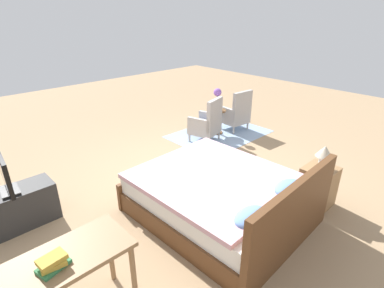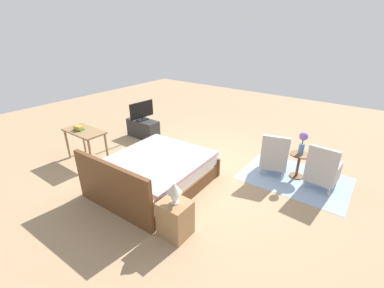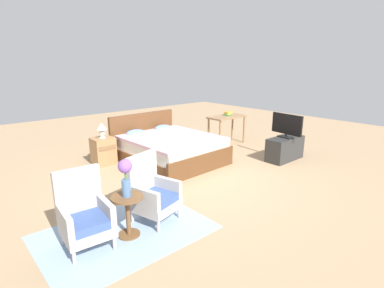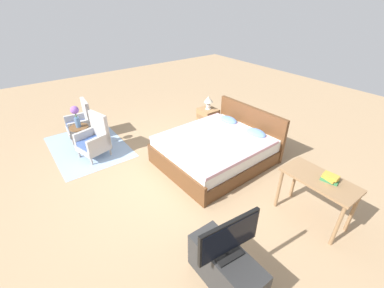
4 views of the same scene
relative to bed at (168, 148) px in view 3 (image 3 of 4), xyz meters
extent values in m
plane|color=#A38460|center=(-0.18, -0.91, -0.30)|extent=(16.00, 16.00, 0.00)
cube|color=#8EA8C6|center=(-2.18, -1.97, -0.29)|extent=(2.10, 1.50, 0.01)
cube|color=brown|center=(0.00, -0.05, -0.16)|extent=(1.80, 2.18, 0.28)
cube|color=white|center=(0.00, -0.05, 0.10)|extent=(1.73, 2.09, 0.24)
cube|color=#CC9EAD|center=(0.00, -0.13, 0.25)|extent=(1.78, 1.92, 0.06)
cube|color=brown|center=(-0.03, 0.98, 0.18)|extent=(1.77, 0.14, 0.96)
cube|color=brown|center=(0.04, -1.08, -0.10)|extent=(1.77, 0.12, 0.40)
ellipsoid|color=#668ED1|center=(-0.41, 0.68, 0.29)|extent=(0.45, 0.29, 0.14)
ellipsoid|color=#668ED1|center=(0.37, 0.71, 0.29)|extent=(0.45, 0.29, 0.14)
cylinder|color=#ADA8A3|center=(-2.91, -2.18, -0.21)|extent=(0.04, 0.04, 0.16)
cylinder|color=#ADA8A3|center=(-2.46, -2.22, -0.21)|extent=(0.04, 0.04, 0.16)
cylinder|color=#ADA8A3|center=(-2.88, -1.73, -0.21)|extent=(0.04, 0.04, 0.16)
cylinder|color=#ADA8A3|center=(-2.42, -1.76, -0.21)|extent=(0.04, 0.04, 0.16)
cube|color=#ADA8A3|center=(-2.67, -1.97, -0.07)|extent=(0.58, 0.58, 0.12)
cube|color=#3D5693|center=(-2.67, -1.97, 0.04)|extent=(0.54, 0.54, 0.10)
cube|color=#ADA8A3|center=(-2.65, -1.75, 0.31)|extent=(0.54, 0.12, 0.64)
cube|color=#ADA8A3|center=(-2.90, -1.96, 0.12)|extent=(0.11, 0.52, 0.26)
cube|color=#ADA8A3|center=(-2.43, -1.99, 0.12)|extent=(0.11, 0.52, 0.26)
cylinder|color=#ADA8A3|center=(-1.86, -2.26, -0.21)|extent=(0.04, 0.04, 0.16)
cylinder|color=#ADA8A3|center=(-1.41, -2.13, -0.21)|extent=(0.04, 0.04, 0.16)
cylinder|color=#ADA8A3|center=(-1.98, -1.81, -0.21)|extent=(0.04, 0.04, 0.16)
cylinder|color=#ADA8A3|center=(-1.53, -1.69, -0.21)|extent=(0.04, 0.04, 0.16)
cube|color=#ADA8A3|center=(-1.70, -1.97, -0.07)|extent=(0.66, 0.66, 0.12)
cube|color=#3D5693|center=(-1.70, -1.97, 0.04)|extent=(0.61, 0.61, 0.10)
cube|color=#ADA8A3|center=(-1.76, -1.75, 0.31)|extent=(0.54, 0.22, 0.64)
cube|color=#ADA8A3|center=(-1.92, -2.04, 0.12)|extent=(0.20, 0.51, 0.26)
cube|color=#ADA8A3|center=(-1.47, -1.91, 0.12)|extent=(0.20, 0.51, 0.26)
cylinder|color=brown|center=(-2.18, -2.07, -0.29)|extent=(0.28, 0.28, 0.03)
cylinder|color=brown|center=(-2.18, -2.07, -0.03)|extent=(0.06, 0.06, 0.49)
cylinder|color=brown|center=(-2.18, -2.07, 0.23)|extent=(0.40, 0.40, 0.02)
cylinder|color=#4C709E|center=(-2.18, -2.07, 0.35)|extent=(0.11, 0.11, 0.22)
cylinder|color=#477538|center=(-2.18, -2.07, 0.51)|extent=(0.02, 0.02, 0.10)
sphere|color=#8956B7|center=(-2.18, -2.07, 0.64)|extent=(0.17, 0.17, 0.17)
cube|color=#997047|center=(-1.18, 0.73, -0.01)|extent=(0.44, 0.40, 0.58)
cube|color=brown|center=(-1.18, 0.53, 0.11)|extent=(0.37, 0.01, 0.09)
cylinder|color=silver|center=(-1.18, 0.73, 0.30)|extent=(0.13, 0.13, 0.02)
ellipsoid|color=silver|center=(-1.18, 0.73, 0.39)|extent=(0.11, 0.11, 0.16)
cone|color=beige|center=(-1.18, 0.73, 0.54)|extent=(0.22, 0.22, 0.15)
cube|color=#2D2D2D|center=(2.03, -1.66, -0.04)|extent=(0.96, 0.40, 0.52)
cube|color=black|center=(2.03, -1.66, 0.24)|extent=(0.23, 0.34, 0.03)
cylinder|color=black|center=(2.03, -1.66, 0.28)|extent=(0.04, 0.04, 0.05)
cube|color=black|center=(2.03, -1.66, 0.52)|extent=(0.12, 0.77, 0.44)
cube|color=black|center=(2.05, -1.66, 0.52)|extent=(0.07, 0.71, 0.40)
cylinder|color=#8E6B47|center=(1.57, -0.09, 0.06)|extent=(0.05, 0.05, 0.72)
cylinder|color=#8E6B47|center=(2.51, -0.09, 0.06)|extent=(0.05, 0.05, 0.72)
cylinder|color=#8E6B47|center=(1.57, 0.33, 0.06)|extent=(0.05, 0.05, 0.72)
cylinder|color=#8E6B47|center=(2.51, 0.33, 0.06)|extent=(0.05, 0.05, 0.72)
cube|color=#8E6B47|center=(2.04, 0.12, 0.45)|extent=(1.04, 0.52, 0.04)
cube|color=#337A47|center=(2.14, 0.18, 0.48)|extent=(0.25, 0.19, 0.03)
cube|color=#B79333|center=(2.14, 0.18, 0.51)|extent=(0.20, 0.17, 0.03)
cube|color=#B79333|center=(2.14, 0.18, 0.55)|extent=(0.21, 0.15, 0.04)
camera|label=1|loc=(2.53, 2.11, 2.24)|focal=28.00mm
camera|label=2|loc=(-3.20, 3.02, 2.61)|focal=24.00mm
camera|label=3|loc=(-3.80, -5.14, 1.83)|focal=28.00mm
camera|label=4|loc=(3.26, -3.07, 2.75)|focal=24.00mm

